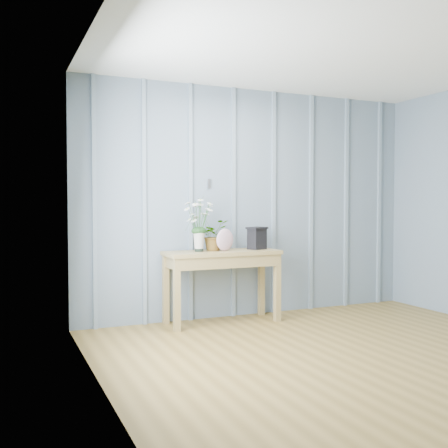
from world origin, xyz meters
name	(u,v)px	position (x,y,z in m)	size (l,w,h in m)	color
ground	(392,373)	(0.00, 0.00, 0.00)	(4.50, 4.50, 0.00)	brown
room_shell	(322,118)	(0.00, 0.92, 1.99)	(4.00, 4.50, 2.50)	gray
sideboard	(222,262)	(-0.49, 1.99, 0.64)	(1.20, 0.45, 0.75)	olive
daisy_vase	(199,218)	(-0.74, 2.00, 1.09)	(0.39, 0.29, 0.55)	black
spider_plant	(214,235)	(-0.55, 2.07, 0.91)	(0.29, 0.25, 0.32)	#153816
felt_disc_vessel	(225,240)	(-0.47, 1.97, 0.86)	(0.23, 0.06, 0.23)	#985178
carved_box	(257,238)	(-0.08, 2.00, 0.87)	(0.24, 0.21, 0.24)	black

